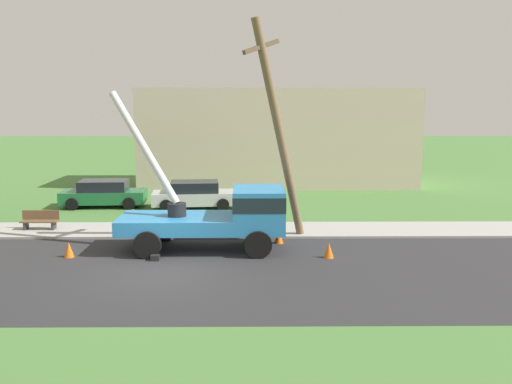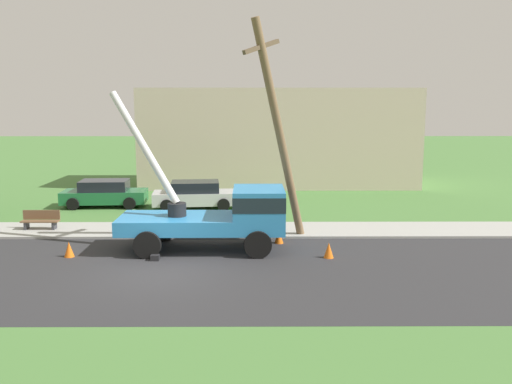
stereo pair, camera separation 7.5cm
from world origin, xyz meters
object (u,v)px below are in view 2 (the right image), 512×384
(traffic_cone_ahead, at_px, (329,250))
(parked_sedan_green, at_px, (105,193))
(traffic_cone_curbside, at_px, (279,236))
(park_bench, at_px, (41,221))
(utility_truck, at_px, (224,213))
(leaning_utility_pole, at_px, (279,130))
(traffic_cone_behind, at_px, (69,249))
(parked_sedan_silver, at_px, (195,195))

(traffic_cone_ahead, relative_size, parked_sedan_green, 0.12)
(traffic_cone_curbside, xyz_separation_m, park_bench, (-10.25, 2.15, 0.18))
(utility_truck, distance_m, traffic_cone_curbside, 2.55)
(parked_sedan_green, bearing_deg, park_bench, -102.80)
(leaning_utility_pole, xyz_separation_m, traffic_cone_curbside, (0.01, -0.33, -4.18))
(leaning_utility_pole, height_order, traffic_cone_behind, leaning_utility_pole)
(traffic_cone_behind, xyz_separation_m, traffic_cone_curbside, (7.70, 1.91, 0.00))
(leaning_utility_pole, distance_m, traffic_cone_ahead, 5.13)
(traffic_cone_behind, bearing_deg, traffic_cone_curbside, 13.95)
(traffic_cone_ahead, height_order, park_bench, park_bench)
(utility_truck, relative_size, traffic_cone_ahead, 12.10)
(traffic_cone_behind, height_order, parked_sedan_silver, parked_sedan_silver)
(utility_truck, xyz_separation_m, traffic_cone_ahead, (3.81, -1.20, -1.13))
(park_bench, bearing_deg, traffic_cone_behind, -57.89)
(utility_truck, relative_size, traffic_cone_curbside, 12.10)
(leaning_utility_pole, relative_size, parked_sedan_silver, 1.92)
(traffic_cone_ahead, relative_size, parked_sedan_silver, 0.12)
(parked_sedan_green, bearing_deg, traffic_cone_behind, -82.58)
(parked_sedan_silver, bearing_deg, traffic_cone_ahead, -58.64)
(parked_sedan_green, bearing_deg, traffic_cone_curbside, -41.09)
(park_bench, bearing_deg, parked_sedan_green, 77.20)
(traffic_cone_curbside, bearing_deg, parked_sedan_green, 138.91)
(traffic_cone_ahead, bearing_deg, leaning_utility_pole, 125.23)
(traffic_cone_curbside, bearing_deg, traffic_cone_behind, -166.05)
(traffic_cone_ahead, xyz_separation_m, traffic_cone_behind, (-9.40, 0.18, 0.00))
(parked_sedan_silver, bearing_deg, park_bench, -139.86)
(parked_sedan_green, bearing_deg, utility_truck, -51.78)
(traffic_cone_behind, height_order, park_bench, park_bench)
(utility_truck, relative_size, park_bench, 4.23)
(parked_sedan_silver, bearing_deg, utility_truck, -76.67)
(leaning_utility_pole, bearing_deg, parked_sedan_silver, 119.95)
(utility_truck, height_order, park_bench, utility_truck)
(utility_truck, relative_size, parked_sedan_silver, 1.49)
(traffic_cone_curbside, relative_size, parked_sedan_silver, 0.12)
(parked_sedan_green, bearing_deg, parked_sedan_silver, -5.23)
(leaning_utility_pole, xyz_separation_m, park_bench, (-10.24, 1.82, -4.00))
(utility_truck, xyz_separation_m, traffic_cone_behind, (-5.59, -1.03, -1.13))
(park_bench, bearing_deg, traffic_cone_curbside, -11.87)
(traffic_cone_behind, bearing_deg, parked_sedan_silver, 68.63)
(leaning_utility_pole, relative_size, parked_sedan_green, 1.94)
(utility_truck, relative_size, parked_sedan_green, 1.51)
(traffic_cone_ahead, xyz_separation_m, park_bench, (-11.95, 4.25, 0.18))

